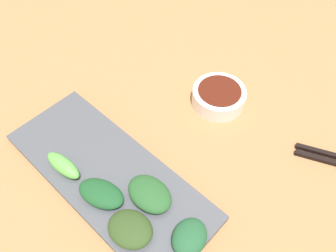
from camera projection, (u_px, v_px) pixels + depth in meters
tabletop at (146, 154)px, 0.58m from camera, size 2.10×2.10×0.02m
sauce_bowl at (219, 96)px, 0.62m from camera, size 0.10×0.10×0.03m
serving_plate at (109, 175)px, 0.53m from camera, size 0.15×0.37×0.01m
broccoli_leafy_0 at (101, 194)px, 0.50m from camera, size 0.06×0.08×0.02m
broccoli_stalk_1 at (63, 165)px, 0.52m from camera, size 0.03×0.07×0.02m
broccoli_leafy_2 at (150, 194)px, 0.49m from camera, size 0.05×0.07×0.02m
broccoli_leafy_3 at (130, 229)px, 0.46m from camera, size 0.07×0.08×0.02m
broccoli_leafy_4 at (189, 237)px, 0.45m from camera, size 0.07×0.06×0.02m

